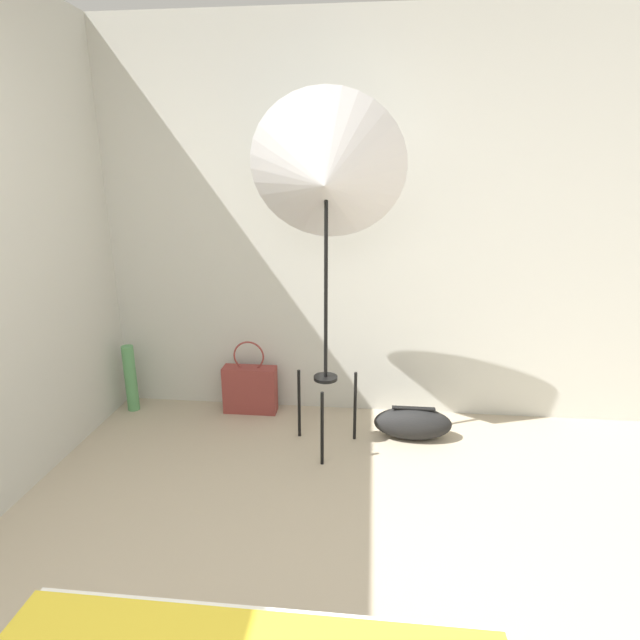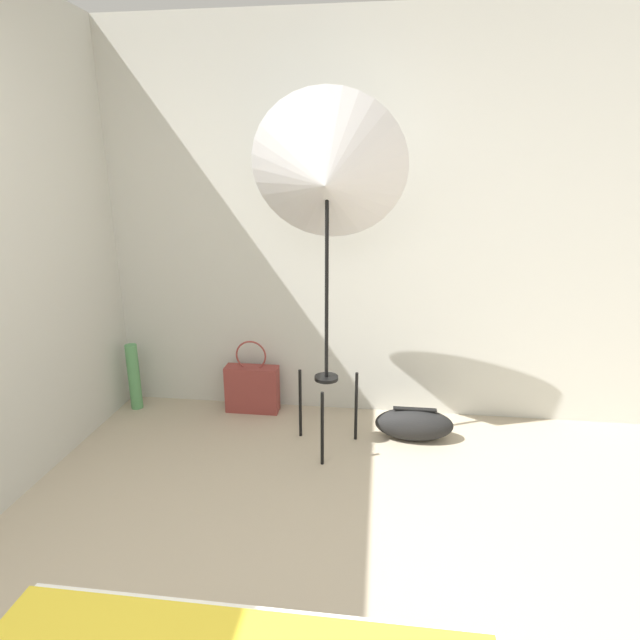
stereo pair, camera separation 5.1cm
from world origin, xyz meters
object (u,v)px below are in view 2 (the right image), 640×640
Objects in this scene: photo_umbrella at (327,178)px; duffel_bag at (414,424)px; tote_bag at (252,388)px; paper_roll at (134,377)px.

duffel_bag is at bearing 15.44° from photo_umbrella.
tote_bag is 1.10× the size of paper_roll.
paper_roll is at bearing 166.00° from photo_umbrella.
duffel_bag is (1.13, -0.26, -0.07)m from tote_bag.
photo_umbrella reaches higher than tote_bag.
photo_umbrella is 4.19× the size of duffel_bag.
photo_umbrella is 4.28× the size of paper_roll.
paper_roll is (-1.43, 0.36, -1.38)m from photo_umbrella.
photo_umbrella is 2.02m from paper_roll.
photo_umbrella is 1.61m from tote_bag.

